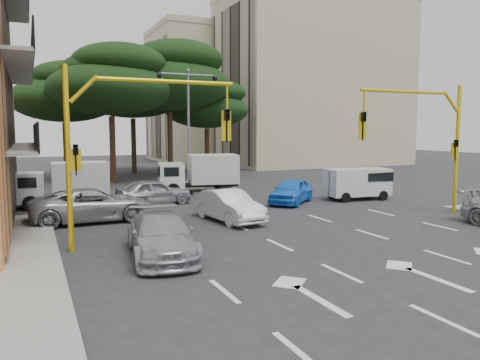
# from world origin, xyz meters

# --- Properties ---
(ground) EXTENTS (120.00, 120.00, 0.00)m
(ground) POSITION_xyz_m (0.00, 0.00, 0.00)
(ground) COLOR #28282B
(ground) RESTS_ON ground
(median_strip) EXTENTS (1.40, 6.00, 0.15)m
(median_strip) POSITION_xyz_m (0.00, 16.00, 0.07)
(median_strip) COLOR gray
(median_strip) RESTS_ON ground
(apartment_beige_near) EXTENTS (20.20, 12.15, 18.70)m
(apartment_beige_near) POSITION_xyz_m (19.95, 32.00, 9.35)
(apartment_beige_near) COLOR tan
(apartment_beige_near) RESTS_ON ground
(apartment_beige_far) EXTENTS (16.20, 12.15, 16.70)m
(apartment_beige_far) POSITION_xyz_m (12.95, 44.00, 8.35)
(apartment_beige_far) COLOR tan
(apartment_beige_far) RESTS_ON ground
(pine_left_near) EXTENTS (9.15, 9.15, 10.23)m
(pine_left_near) POSITION_xyz_m (-3.94, 21.96, 7.60)
(pine_left_near) COLOR #382616
(pine_left_near) RESTS_ON ground
(pine_center) EXTENTS (9.98, 9.98, 11.16)m
(pine_center) POSITION_xyz_m (1.06, 23.96, 8.30)
(pine_center) COLOR #382616
(pine_center) RESTS_ON ground
(pine_left_far) EXTENTS (8.32, 8.32, 9.30)m
(pine_left_far) POSITION_xyz_m (-6.94, 25.96, 6.91)
(pine_left_far) COLOR #382616
(pine_left_far) RESTS_ON ground
(pine_right) EXTENTS (7.49, 7.49, 8.37)m
(pine_right) POSITION_xyz_m (5.06, 25.96, 6.22)
(pine_right) COLOR #382616
(pine_right) RESTS_ON ground
(pine_back) EXTENTS (9.15, 9.15, 10.23)m
(pine_back) POSITION_xyz_m (-0.94, 28.96, 7.60)
(pine_back) COLOR #382616
(pine_back) RESTS_ON ground
(signal_mast_right) EXTENTS (5.79, 0.37, 6.00)m
(signal_mast_right) POSITION_xyz_m (6.80, 1.99, 3.88)
(signal_mast_right) COLOR gold
(signal_mast_right) RESTS_ON ground
(signal_mast_left) EXTENTS (5.79, 0.37, 6.00)m
(signal_mast_left) POSITION_xyz_m (-6.80, 1.99, 3.88)
(signal_mast_left) COLOR gold
(signal_mast_left) RESTS_ON ground
(street_lamp_center) EXTENTS (4.16, 0.36, 7.77)m
(street_lamp_center) POSITION_xyz_m (0.00, 16.00, 5.43)
(street_lamp_center) COLOR slate
(street_lamp_center) RESTS_ON median_strip
(car_white_hatch) EXTENTS (1.96, 4.25, 1.35)m
(car_white_hatch) POSITION_xyz_m (-1.94, 4.64, 0.67)
(car_white_hatch) COLOR silver
(car_white_hatch) RESTS_ON ground
(car_blue_compact) EXTENTS (3.99, 3.82, 1.34)m
(car_blue_compact) POSITION_xyz_m (3.10, 7.82, 0.67)
(car_blue_compact) COLOR blue
(car_blue_compact) RESTS_ON ground
(car_silver_wagon) EXTENTS (2.50, 4.89, 1.36)m
(car_silver_wagon) POSITION_xyz_m (-6.08, 0.26, 0.68)
(car_silver_wagon) COLOR #A3A5AB
(car_silver_wagon) RESTS_ON ground
(car_silver_cross_a) EXTENTS (5.26, 2.51, 1.45)m
(car_silver_cross_a) POSITION_xyz_m (-7.31, 7.00, 0.72)
(car_silver_cross_a) COLOR #A6A9AE
(car_silver_cross_a) RESTS_ON ground
(car_silver_cross_b) EXTENTS (4.17, 2.17, 1.36)m
(car_silver_cross_b) POSITION_xyz_m (-3.79, 10.39, 0.68)
(car_silver_cross_b) COLOR #A5A8AD
(car_silver_cross_b) RESTS_ON ground
(van_white) EXTENTS (3.74, 1.99, 1.80)m
(van_white) POSITION_xyz_m (7.17, 7.41, 0.90)
(van_white) COLOR silver
(van_white) RESTS_ON ground
(box_truck_a) EXTENTS (4.69, 2.09, 2.28)m
(box_truck_a) POSITION_xyz_m (-8.18, 11.80, 1.14)
(box_truck_a) COLOR silver
(box_truck_a) RESTS_ON ground
(box_truck_b) EXTENTS (5.22, 2.97, 2.42)m
(box_truck_b) POSITION_xyz_m (-0.18, 13.50, 1.21)
(box_truck_b) COLOR white
(box_truck_b) RESTS_ON ground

